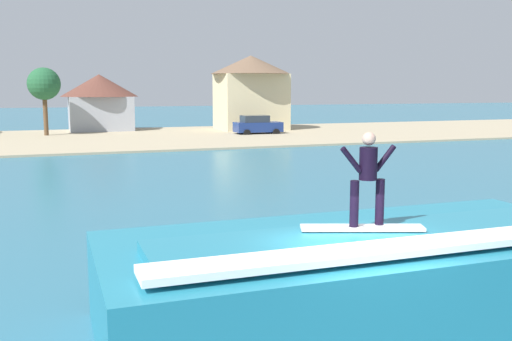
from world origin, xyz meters
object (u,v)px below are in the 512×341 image
(house_gabled_white, at_px, (251,88))
(tree_tall_bare, at_px, (44,85))
(wave_crest, at_px, (364,277))
(surfboard, at_px, (362,228))
(house_small_cottage, at_px, (100,100))
(surfer, at_px, (368,174))
(car_far_shore, at_px, (257,125))

(house_gabled_white, bearing_deg, tree_tall_bare, -177.42)
(wave_crest, bearing_deg, tree_tall_bare, 97.19)
(surfboard, bearing_deg, wave_crest, 48.74)
(tree_tall_bare, bearing_deg, house_small_cottage, 46.06)
(house_gabled_white, bearing_deg, surfer, -106.74)
(car_far_shore, height_order, tree_tall_bare, tree_tall_bare)
(wave_crest, xyz_separation_m, tree_tall_bare, (-5.78, 45.85, 3.80))
(car_far_shore, bearing_deg, tree_tall_bare, 166.27)
(car_far_shore, distance_m, house_small_cottage, 16.78)
(surfboard, distance_m, tree_tall_bare, 46.51)
(surfer, xyz_separation_m, house_gabled_white, (14.13, 46.97, 1.45))
(wave_crest, distance_m, house_gabled_white, 48.91)
(wave_crest, height_order, surfer, surfer)
(house_gabled_white, bearing_deg, house_small_cottage, 162.91)
(wave_crest, distance_m, tree_tall_bare, 46.36)
(surfboard, bearing_deg, surfer, 7.85)
(car_far_shore, bearing_deg, wave_crest, -107.15)
(house_gabled_white, xyz_separation_m, tree_tall_bare, (-19.80, -0.89, 0.35))
(surfer, distance_m, house_small_cottage, 51.46)
(wave_crest, relative_size, house_gabled_white, 1.18)
(car_far_shore, xyz_separation_m, house_gabled_white, (1.26, 5.42, 3.38))
(house_gabled_white, bearing_deg, car_far_shore, -103.10)
(wave_crest, distance_m, house_small_cottage, 51.28)
(wave_crest, xyz_separation_m, house_small_cottage, (-0.60, 51.23, 2.30))
(surfer, xyz_separation_m, car_far_shore, (12.87, 41.55, -1.93))
(wave_crest, distance_m, car_far_shore, 43.24)
(surfer, height_order, tree_tall_bare, tree_tall_bare)
(surfboard, height_order, tree_tall_bare, tree_tall_bare)
(wave_crest, height_order, house_gabled_white, house_gabled_white)
(car_far_shore, relative_size, tree_tall_bare, 0.71)
(wave_crest, height_order, tree_tall_bare, tree_tall_bare)
(surfboard, distance_m, house_gabled_white, 49.15)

